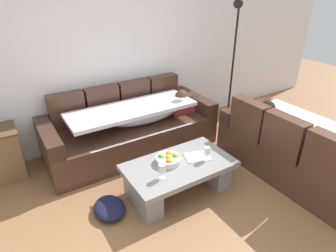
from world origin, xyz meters
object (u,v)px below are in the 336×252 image
object	(u,v)px
wine_glass_near_right	(207,151)
crumpled_garment	(109,208)
fruit_bowl	(168,159)
floor_lamp	(233,56)
couch_along_wall	(133,128)
open_magazine	(197,157)
coffee_table	(179,174)
wine_glass_near_left	(162,169)
couch_near_window	(298,151)

from	to	relation	value
wine_glass_near_right	crumpled_garment	distance (m)	1.20
fruit_bowl	floor_lamp	distance (m)	2.27
couch_along_wall	wine_glass_near_right	bearing A→B (deg)	-75.54
wine_glass_near_right	floor_lamp	xyz separation A→B (m)	(1.49, 1.25, 0.62)
couch_along_wall	wine_glass_near_right	world-z (taller)	couch_along_wall
fruit_bowl	open_magazine	world-z (taller)	fruit_bowl
couch_along_wall	floor_lamp	bearing A→B (deg)	0.53
coffee_table	crumpled_garment	xyz separation A→B (m)	(-0.81, 0.09, -0.18)
floor_lamp	crumpled_garment	distance (m)	3.00
couch_along_wall	crumpled_garment	xyz separation A→B (m)	(-0.79, -1.04, -0.27)
couch_along_wall	open_magazine	bearing A→B (deg)	-76.66
crumpled_garment	coffee_table	bearing A→B (deg)	-6.48
crumpled_garment	fruit_bowl	bearing A→B (deg)	-0.81
floor_lamp	wine_glass_near_left	bearing A→B (deg)	-148.63
coffee_table	wine_glass_near_left	world-z (taller)	wine_glass_near_left
couch_along_wall	wine_glass_near_right	xyz separation A→B (m)	(0.32, -1.24, 0.16)
couch_along_wall	open_magazine	size ratio (longest dim) A/B	8.32
coffee_table	wine_glass_near_right	xyz separation A→B (m)	(0.30, -0.10, 0.26)
couch_along_wall	open_magazine	world-z (taller)	couch_along_wall
fruit_bowl	floor_lamp	size ratio (longest dim) A/B	0.14
coffee_table	floor_lamp	bearing A→B (deg)	32.68
open_magazine	floor_lamp	distance (m)	2.06
coffee_table	wine_glass_near_left	size ratio (longest dim) A/B	7.23
wine_glass_near_right	floor_lamp	bearing A→B (deg)	40.03
couch_near_window	wine_glass_near_left	bearing A→B (deg)	78.14
coffee_table	couch_along_wall	bearing A→B (deg)	91.03
open_magazine	wine_glass_near_right	bearing A→B (deg)	-47.16
couch_along_wall	floor_lamp	world-z (taller)	floor_lamp
wine_glass_near_left	crumpled_garment	world-z (taller)	wine_glass_near_left
fruit_bowl	wine_glass_near_left	xyz separation A→B (m)	(-0.21, -0.20, 0.07)
coffee_table	open_magazine	xyz separation A→B (m)	(0.25, -0.00, 0.15)
wine_glass_near_left	open_magazine	bearing A→B (deg)	12.52
fruit_bowl	wine_glass_near_left	size ratio (longest dim) A/B	1.69
floor_lamp	crumpled_garment	bearing A→B (deg)	-157.87
couch_along_wall	crumpled_garment	world-z (taller)	couch_along_wall
coffee_table	open_magazine	size ratio (longest dim) A/B	4.29
couch_along_wall	open_magazine	xyz separation A→B (m)	(0.27, -1.13, 0.05)
floor_lamp	couch_near_window	bearing A→B (deg)	-102.81
fruit_bowl	crumpled_garment	xyz separation A→B (m)	(-0.72, 0.01, -0.36)
couch_along_wall	wine_glass_near_left	size ratio (longest dim) A/B	14.03
open_magazine	floor_lamp	world-z (taller)	floor_lamp
coffee_table	fruit_bowl	xyz separation A→B (m)	(-0.09, 0.08, 0.18)
wine_glass_near_left	crumpled_garment	bearing A→B (deg)	157.35
coffee_table	wine_glass_near_right	size ratio (longest dim) A/B	7.23
fruit_bowl	coffee_table	bearing A→B (deg)	-42.85
wine_glass_near_left	crumpled_garment	xyz separation A→B (m)	(-0.51, 0.21, -0.44)
couch_near_window	crumpled_garment	distance (m)	2.32
coffee_table	fruit_bowl	distance (m)	0.22
fruit_bowl	open_magazine	bearing A→B (deg)	-13.95
couch_along_wall	fruit_bowl	world-z (taller)	couch_along_wall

